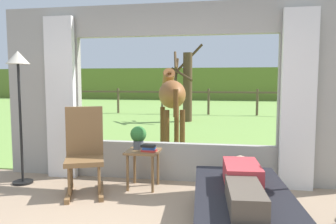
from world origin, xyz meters
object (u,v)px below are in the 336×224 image
(book_stack, at_px, (149,148))
(reclining_person, at_px, (243,181))
(recliner_sofa, at_px, (242,210))
(floor_lamp_left, at_px, (19,77))
(potted_plant, at_px, (138,136))
(pasture_tree, at_px, (187,84))
(side_table, at_px, (143,157))
(horse, at_px, (171,95))
(rocking_chair, at_px, (85,151))

(book_stack, bearing_deg, reclining_person, -43.51)
(recliner_sofa, bearing_deg, floor_lamp_left, 157.08)
(reclining_person, distance_m, potted_plant, 1.84)
(floor_lamp_left, bearing_deg, recliner_sofa, -18.50)
(potted_plant, bearing_deg, book_stack, -34.38)
(recliner_sofa, height_order, book_stack, book_stack)
(recliner_sofa, distance_m, book_stack, 1.62)
(recliner_sofa, xyz_separation_m, floor_lamp_left, (-3.01, 1.01, 1.29))
(pasture_tree, bearing_deg, potted_plant, -88.32)
(potted_plant, relative_size, pasture_tree, 0.12)
(side_table, xyz_separation_m, horse, (-0.07, 2.76, 0.73))
(reclining_person, relative_size, pasture_tree, 0.52)
(reclining_person, xyz_separation_m, pasture_tree, (-1.56, 8.45, 0.81))
(rocking_chair, distance_m, horse, 3.18)
(rocking_chair, height_order, side_table, rocking_chair)
(book_stack, height_order, horse, horse)
(recliner_sofa, relative_size, reclining_person, 1.23)
(rocking_chair, bearing_deg, pasture_tree, 64.89)
(rocking_chair, bearing_deg, side_table, 0.82)
(side_table, height_order, pasture_tree, pasture_tree)
(floor_lamp_left, bearing_deg, side_table, 3.82)
(rocking_chair, xyz_separation_m, book_stack, (0.81, 0.24, 0.02))
(reclining_person, distance_m, rocking_chair, 2.17)
(rocking_chair, bearing_deg, potted_plant, 7.65)
(side_table, bearing_deg, book_stack, -32.19)
(recliner_sofa, relative_size, pasture_tree, 0.64)
(horse, bearing_deg, book_stack, -103.33)
(rocking_chair, bearing_deg, recliner_sofa, -44.59)
(potted_plant, height_order, book_stack, potted_plant)
(recliner_sofa, xyz_separation_m, book_stack, (-1.17, 1.06, 0.35))
(potted_plant, relative_size, book_stack, 1.52)
(potted_plant, height_order, horse, horse)
(side_table, distance_m, pasture_tree, 7.34)
(pasture_tree, bearing_deg, reclining_person, -79.53)
(reclining_person, height_order, book_stack, reclining_person)
(potted_plant, bearing_deg, reclining_person, -42.45)
(pasture_tree, bearing_deg, side_table, -87.71)
(reclining_person, height_order, potted_plant, potted_plant)
(side_table, bearing_deg, pasture_tree, 92.29)
(book_stack, bearing_deg, side_table, 147.81)
(potted_plant, xyz_separation_m, horse, (0.01, 2.70, 0.45))
(reclining_person, xyz_separation_m, floor_lamp_left, (-3.01, 1.06, 0.99))
(reclining_person, bearing_deg, side_table, 132.81)
(side_table, bearing_deg, potted_plant, 143.13)
(potted_plant, xyz_separation_m, floor_lamp_left, (-1.66, -0.18, 0.81))
(side_table, height_order, horse, horse)
(rocking_chair, bearing_deg, horse, 56.25)
(side_table, height_order, floor_lamp_left, floor_lamp_left)
(horse, xyz_separation_m, pasture_tree, (-0.22, 4.52, 0.18))
(recliner_sofa, distance_m, reclining_person, 0.31)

